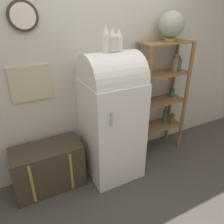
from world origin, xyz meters
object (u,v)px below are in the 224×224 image
at_px(globe, 172,25).
at_px(suitcase_trunk, 48,167).
at_px(vase_center, 113,41).
at_px(vase_right, 119,41).
at_px(refrigerator, 111,115).
at_px(vase_left, 106,39).

bearing_deg(globe, suitcase_trunk, -178.44).
bearing_deg(vase_center, vase_right, 3.47).
xyz_separation_m(refrigerator, vase_right, (0.09, -0.01, 0.86)).
bearing_deg(vase_right, globe, 9.47).
relative_size(globe, vase_left, 1.28).
relative_size(refrigerator, suitcase_trunk, 1.99).
relative_size(globe, vase_center, 1.48).
distance_m(vase_left, vase_center, 0.08).
distance_m(globe, vase_left, 0.99).
height_order(refrigerator, vase_right, vase_right).
xyz_separation_m(vase_center, vase_right, (0.08, 0.00, -0.01)).
bearing_deg(vase_left, suitcase_trunk, 172.49).
height_order(globe, vase_right, globe).
height_order(refrigerator, globe, globe).
distance_m(globe, vase_right, 0.84).
relative_size(globe, vase_right, 1.57).
relative_size(vase_left, vase_right, 1.23).
bearing_deg(vase_right, suitcase_trunk, 174.24).
bearing_deg(vase_right, vase_center, -176.53).
bearing_deg(suitcase_trunk, vase_center, -6.61).
bearing_deg(refrigerator, vase_center, -47.06).
bearing_deg(globe, refrigerator, -171.72).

